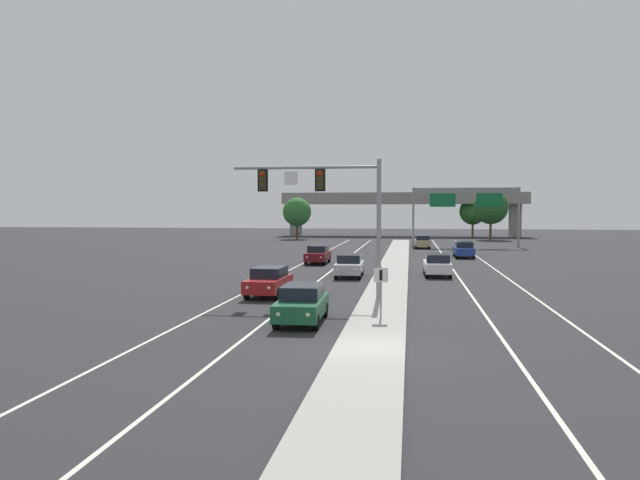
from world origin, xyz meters
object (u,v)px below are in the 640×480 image
car_oncoming_darkred (318,254)px  tree_far_left_a (297,212)px  car_oncoming_green (302,303)px  tree_far_right_b (491,207)px  tree_far_right_a (473,212)px  median_sign_post (381,285)px  car_receding_tan (423,242)px  overhead_signal_mast (331,198)px  car_oncoming_silver (349,265)px  car_receding_blue (464,249)px  car_receding_white (437,265)px  highway_sign_gantry (466,198)px  car_oncoming_red (269,281)px

car_oncoming_darkred → tree_far_left_a: bearing=102.8°
car_oncoming_green → tree_far_right_b: 75.51m
tree_far_right_a → median_sign_post: bearing=-98.1°
car_oncoming_darkred → tree_far_right_a: tree_far_right_a is taller
car_oncoming_green → car_receding_tan: same height
car_oncoming_green → car_oncoming_darkred: 28.08m
tree_far_right_a → tree_far_right_b: tree_far_right_b is taller
car_receding_tan → tree_far_left_a: (-19.41, 20.96, 3.49)m
car_oncoming_green → tree_far_right_b: tree_far_right_b is taller
tree_far_left_a → car_oncoming_darkred: bearing=-77.2°
overhead_signal_mast → car_oncoming_silver: size_ratio=1.74×
car_oncoming_darkred → tree_far_left_a: tree_far_left_a is taller
car_receding_blue → tree_far_right_a: 48.19m
overhead_signal_mast → car_oncoming_green: bearing=-92.9°
median_sign_post → car_oncoming_darkred: median_sign_post is taller
car_receding_white → car_receding_blue: same height
highway_sign_gantry → car_oncoming_darkred: bearing=-119.5°
tree_far_right_a → car_oncoming_silver: bearing=-102.7°
car_oncoming_green → car_oncoming_red: 8.29m
overhead_signal_mast → car_receding_tan: bearing=82.7°
car_receding_tan → highway_sign_gantry: bearing=33.4°
car_oncoming_darkred → tree_far_left_a: size_ratio=0.68×
highway_sign_gantry → tree_far_right_a: 30.26m
car_oncoming_darkred → highway_sign_gantry: size_ratio=0.34×
car_oncoming_silver → tree_far_right_a: bearing=77.3°
highway_sign_gantry → tree_far_right_b: 20.14m
car_receding_white → tree_far_right_b: (10.46, 54.35, 4.27)m
overhead_signal_mast → tree_far_left_a: overhead_signal_mast is taller
overhead_signal_mast → tree_far_right_b: bearing=76.1°
tree_far_right_a → car_receding_blue: bearing=-96.6°
car_receding_blue → car_receding_tan: 14.71m
overhead_signal_mast → car_receding_tan: 44.43m
car_oncoming_silver → car_receding_white: same height
car_receding_blue → tree_far_right_b: size_ratio=0.57×
car_oncoming_red → tree_far_right_b: (20.05, 65.84, 4.27)m
car_receding_white → tree_far_right_b: 55.51m
tree_far_right_a → overhead_signal_mast: bearing=-100.9°
car_oncoming_red → tree_far_right_a: tree_far_right_a is taller
car_receding_tan → highway_sign_gantry: 8.37m
median_sign_post → tree_far_left_a: tree_far_left_a is taller
car_oncoming_darkred → tree_far_right_b: (20.36, 45.62, 4.27)m
overhead_signal_mast → highway_sign_gantry: 48.65m
tree_far_right_a → car_oncoming_green: bearing=-100.2°
car_receding_blue → car_receding_tan: bearing=104.6°
car_receding_white → car_receding_blue: size_ratio=1.00×
overhead_signal_mast → highway_sign_gantry: size_ratio=0.59×
tree_far_right_a → car_receding_white: bearing=-97.7°
highway_sign_gantry → tree_far_left_a: 30.35m
car_oncoming_silver → car_receding_blue: same height
overhead_signal_mast → car_oncoming_red: 5.82m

